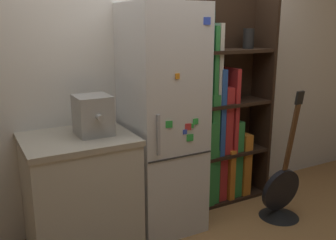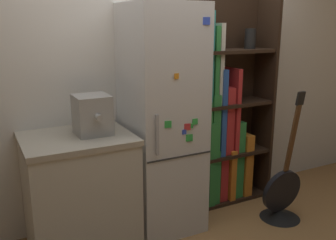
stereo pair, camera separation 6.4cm
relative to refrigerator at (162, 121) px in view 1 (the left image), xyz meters
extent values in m
plane|color=#A87542|center=(0.00, -0.15, -0.91)|extent=(16.00, 16.00, 0.00)
cube|color=white|center=(0.00, 0.32, 0.39)|extent=(8.00, 0.05, 2.60)
cube|color=silver|center=(0.00, 0.00, 0.00)|extent=(0.55, 0.59, 1.82)
cube|color=#333333|center=(0.00, -0.30, -0.21)|extent=(0.54, 0.01, 0.01)
cube|color=#B2B2B7|center=(-0.19, -0.31, -0.01)|extent=(0.02, 0.02, 0.30)
cube|color=blue|center=(0.20, -0.30, 0.77)|extent=(0.05, 0.02, 0.05)
cube|color=green|center=(0.13, -0.30, 0.05)|extent=(0.04, 0.01, 0.04)
cube|color=blue|center=(0.03, -0.30, -0.02)|extent=(0.04, 0.01, 0.03)
cube|color=red|center=(0.06, -0.30, 0.01)|extent=(0.05, 0.02, 0.05)
cube|color=green|center=(0.09, -0.30, 0.02)|extent=(0.03, 0.01, 0.03)
cube|color=orange|center=(-0.03, -0.30, 0.40)|extent=(0.04, 0.02, 0.04)
cube|color=green|center=(0.08, -0.30, -0.07)|extent=(0.05, 0.02, 0.05)
cube|color=green|center=(-0.10, -0.30, 0.05)|extent=(0.05, 0.02, 0.05)
cube|color=black|center=(0.40, 0.13, 0.04)|extent=(0.03, 0.32, 1.91)
cube|color=black|center=(1.16, 0.13, 0.04)|extent=(0.03, 0.32, 1.91)
cube|color=black|center=(0.78, 0.28, 0.04)|extent=(0.79, 0.03, 1.91)
cube|color=black|center=(0.78, 0.13, -0.90)|extent=(0.73, 0.29, 0.03)
cube|color=black|center=(0.78, 0.13, -0.43)|extent=(0.73, 0.29, 0.03)
cube|color=black|center=(0.78, 0.13, 0.04)|extent=(0.73, 0.29, 0.03)
cube|color=black|center=(0.78, 0.13, 0.52)|extent=(0.73, 0.29, 0.03)
cube|color=#2D59B2|center=(0.45, 0.13, -0.55)|extent=(0.05, 0.22, 0.65)
cube|color=#338C3F|center=(0.51, 0.13, -0.48)|extent=(0.06, 0.28, 0.79)
cube|color=#338C3F|center=(0.58, 0.14, -0.62)|extent=(0.06, 0.25, 0.52)
cube|color=red|center=(0.67, 0.13, -0.52)|extent=(0.08, 0.21, 0.72)
cube|color=orange|center=(0.75, 0.13, -0.63)|extent=(0.06, 0.27, 0.50)
cube|color=#338C3F|center=(0.84, 0.14, -0.51)|extent=(0.09, 0.23, 0.75)
cube|color=orange|center=(0.94, 0.14, -0.57)|extent=(0.09, 0.26, 0.61)
cube|color=#338C3F|center=(0.46, 0.13, -0.16)|extent=(0.06, 0.26, 0.52)
cube|color=#338C3F|center=(0.55, 0.13, -0.13)|extent=(0.08, 0.25, 0.57)
cube|color=#2D59B2|center=(0.63, 0.13, -0.02)|extent=(0.05, 0.24, 0.79)
cube|color=red|center=(0.71, 0.14, -0.11)|extent=(0.08, 0.23, 0.62)
cube|color=red|center=(0.78, 0.14, -0.03)|extent=(0.04, 0.27, 0.79)
cube|color=teal|center=(0.47, 0.13, 0.46)|extent=(0.08, 0.21, 0.81)
cube|color=#338C3F|center=(0.54, 0.13, 0.40)|extent=(0.04, 0.24, 0.68)
cube|color=silver|center=(0.59, 0.12, 0.41)|extent=(0.04, 0.21, 0.70)
cylinder|color=black|center=(0.97, 0.13, 0.62)|extent=(0.10, 0.10, 0.18)
cube|color=beige|center=(-0.70, -0.02, -0.49)|extent=(0.75, 0.63, 0.85)
cube|color=#B2A893|center=(-0.70, -0.02, -0.04)|extent=(0.77, 0.65, 0.04)
cube|color=#A5A39E|center=(-0.57, -0.02, 0.12)|extent=(0.24, 0.25, 0.29)
cylinder|color=#A5A39E|center=(-0.57, -0.18, 0.13)|extent=(0.04, 0.06, 0.04)
cone|color=black|center=(0.96, -0.40, -0.88)|extent=(0.35, 0.35, 0.06)
cylinder|color=black|center=(0.96, -0.40, -0.66)|extent=(0.39, 0.10, 0.39)
cube|color=brown|center=(0.96, -0.47, -0.16)|extent=(0.04, 0.10, 0.59)
cube|color=black|center=(0.96, -0.52, 0.19)|extent=(0.07, 0.04, 0.11)
camera|label=1|loc=(-1.36, -2.57, 0.75)|focal=40.00mm
camera|label=2|loc=(-1.30, -2.60, 0.75)|focal=40.00mm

